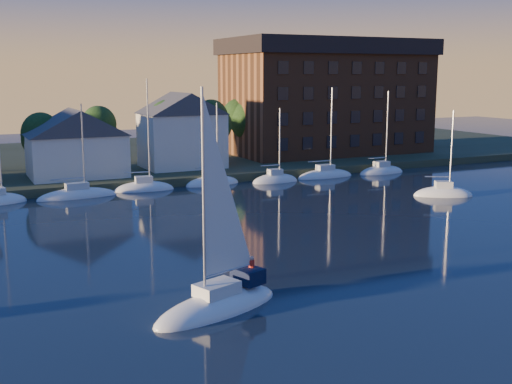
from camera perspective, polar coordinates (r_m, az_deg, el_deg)
ground at (r=31.90m, az=16.19°, el=-14.45°), size 260.00×260.00×0.00m
shoreline_land at (r=99.13m, az=-14.00°, el=2.52°), size 160.00×50.00×2.00m
wooden_dock at (r=77.00m, az=-10.45°, el=0.43°), size 120.00×3.00×1.00m
clubhouse_centre at (r=79.85m, az=-15.70°, el=4.29°), size 11.55×8.40×8.08m
clubhouse_east at (r=85.21m, az=-6.64°, el=5.57°), size 10.50×8.40×9.80m
condo_block at (r=101.65m, az=6.30°, el=8.50°), size 31.00×17.00×17.40m
tree_line at (r=87.21m, az=-11.28°, el=6.32°), size 93.40×5.40×8.90m
moored_fleet at (r=73.17m, az=-12.85°, el=-0.10°), size 79.50×2.40×12.05m
hero_sailboat at (r=36.90m, az=-3.32°, el=-9.58°), size 9.15×5.49×13.66m
drifting_sailboat_right at (r=73.08m, az=16.29°, el=-0.28°), size 6.68×4.99×10.45m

